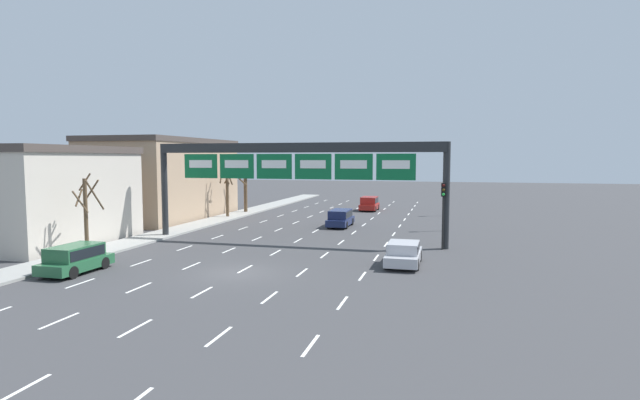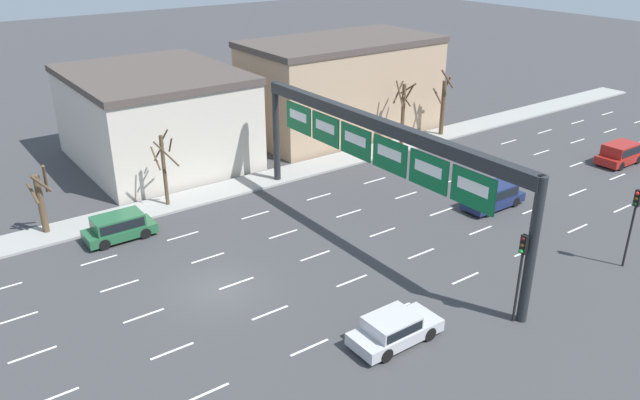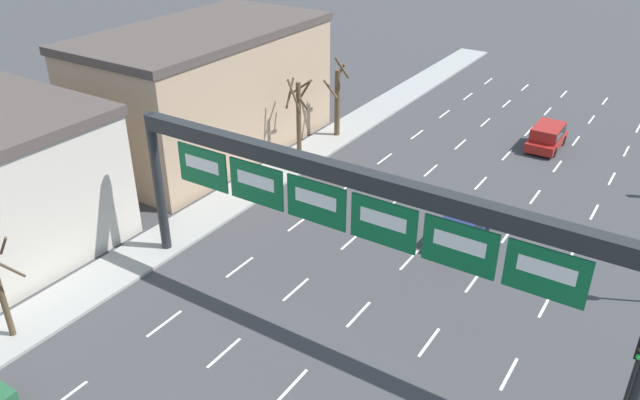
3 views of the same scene
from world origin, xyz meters
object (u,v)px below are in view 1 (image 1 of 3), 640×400
Objects in this scene: sign_gantry at (295,161)px; traffic_light_near_gantry at (443,202)px; suv_green at (75,257)px; traffic_light_mid_block at (447,187)px; traffic_light_far_end at (447,193)px; tree_bare_second at (86,210)px; tree_bare_furthest at (227,187)px; car_silver at (404,253)px; tree_bare_closest at (246,188)px; suv_red at (369,203)px; suv_navy at (340,217)px.

sign_gantry is 4.86× the size of traffic_light_near_gantry.
suv_green is 37.83m from traffic_light_mid_block.
traffic_light_far_end is at bearing -89.72° from traffic_light_mid_block.
tree_bare_furthest is (-0.21, 20.91, 0.26)m from tree_bare_second.
traffic_light_far_end is 0.88× the size of tree_bare_second.
tree_bare_second is at bearing -127.50° from traffic_light_mid_block.
sign_gantry reaches higher than car_silver.
tree_bare_furthest is (-0.09, -4.59, 0.31)m from tree_bare_closest.
car_silver is 0.95× the size of traffic_light_near_gantry.
sign_gantry reaches higher than suv_green.
car_silver is 1.00× the size of traffic_light_mid_block.
suv_green is 0.90× the size of traffic_light_far_end.
suv_red is 17.06m from tree_bare_furthest.
suv_green is 1.02× the size of suv_red.
suv_red is 0.74× the size of tree_bare_furthest.
traffic_light_mid_block reaches higher than car_silver.
tree_bare_closest reaches higher than traffic_light_mid_block.
suv_navy is at bearing -33.23° from tree_bare_closest.
traffic_light_mid_block is at bearing 85.14° from car_silver.
tree_bare_second is (-19.56, -2.21, 2.16)m from car_silver.
traffic_light_far_end is 27.59m from tree_bare_second.
traffic_light_mid_block reaches higher than suv_red.
suv_navy is at bearing -91.40° from suv_red.
traffic_light_far_end reaches higher than traffic_light_mid_block.
suv_navy is at bearing 134.13° from traffic_light_near_gantry.
tree_bare_second is (-21.85, -16.85, -0.32)m from traffic_light_far_end.
suv_navy is 14.38m from suv_red.
traffic_light_near_gantry is 0.78× the size of tree_bare_closest.
sign_gantry reaches higher than suv_navy.
suv_navy is 13.23m from traffic_light_near_gantry.
tree_bare_second reaches higher than car_silver.
car_silver is at bearing -35.23° from sign_gantry.
tree_bare_second is at bearing -126.25° from suv_navy.
sign_gantry is 20.89m from tree_bare_closest.
tree_bare_furthest reaches higher than tree_bare_second.
tree_bare_closest is (-13.06, -6.05, 1.93)m from suv_red.
tree_bare_furthest is (-2.88, 25.08, 2.31)m from suv_green.
traffic_light_near_gantry is 23.03m from tree_bare_second.
tree_bare_second is at bearing -89.43° from tree_bare_furthest.
tree_bare_closest is at bearing -155.15° from suv_red.
tree_bare_closest is (-21.91, -2.91, -0.22)m from traffic_light_mid_block.
sign_gantry reaches higher than traffic_light_far_end.
traffic_light_mid_block is at bearing 59.59° from suv_green.
traffic_light_far_end is (9.26, -0.32, 2.35)m from suv_navy.
tree_bare_second is at bearing 122.69° from suv_green.
traffic_light_mid_block is at bearing 52.50° from tree_bare_second.
sign_gantry is 14.14m from tree_bare_second.
tree_bare_second reaches higher than suv_navy.
car_silver is at bearing -65.00° from suv_navy.
car_silver is at bearing -77.28° from suv_red.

